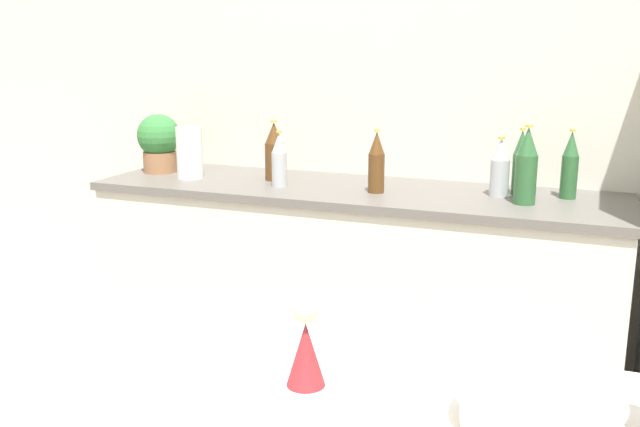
{
  "coord_description": "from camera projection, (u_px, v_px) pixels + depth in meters",
  "views": [
    {
      "loc": [
        0.59,
        -0.4,
        1.49
      ],
      "look_at": [
        -0.14,
        1.46,
        1.01
      ],
      "focal_mm": 40.0,
      "sensor_mm": 36.0,
      "label": 1
    }
  ],
  "objects": [
    {
      "name": "paper_towel_roll",
      "position": [
        190.0,
        153.0,
        3.19
      ],
      "size": [
        0.12,
        0.12,
        0.23
      ],
      "color": "white",
      "rests_on": "back_counter"
    },
    {
      "name": "back_bottle_2",
      "position": [
        376.0,
        163.0,
        2.87
      ],
      "size": [
        0.07,
        0.07,
        0.26
      ],
      "color": "brown",
      "rests_on": "back_counter"
    },
    {
      "name": "back_bottle_3",
      "position": [
        570.0,
        166.0,
        2.76
      ],
      "size": [
        0.06,
        0.06,
        0.27
      ],
      "color": "#2D6033",
      "rests_on": "back_counter"
    },
    {
      "name": "wise_man_figurine_blue",
      "position": [
        306.0,
        348.0,
        1.12
      ],
      "size": [
        0.06,
        0.06,
        0.15
      ],
      "color": "maroon",
      "rests_on": "bar_counter"
    },
    {
      "name": "back_counter",
      "position": [
        352.0,
        288.0,
        3.11
      ],
      "size": [
        2.22,
        0.63,
        0.9
      ],
      "color": "silver",
      "rests_on": "ground_plane"
    },
    {
      "name": "back_bottle_0",
      "position": [
        526.0,
        167.0,
        2.66
      ],
      "size": [
        0.08,
        0.08,
        0.3
      ],
      "color": "#2D6033",
      "rests_on": "back_counter"
    },
    {
      "name": "back_bottle_5",
      "position": [
        521.0,
        164.0,
        2.82
      ],
      "size": [
        0.06,
        0.06,
        0.27
      ],
      "color": "#2D6033",
      "rests_on": "back_counter"
    },
    {
      "name": "back_bottle_6",
      "position": [
        279.0,
        160.0,
        2.99
      ],
      "size": [
        0.06,
        0.06,
        0.24
      ],
      "color": "#B2B7BC",
      "rests_on": "back_counter"
    },
    {
      "name": "fruit_bowl",
      "position": [
        538.0,
        407.0,
        1.0
      ],
      "size": [
        0.23,
        0.23,
        0.06
      ],
      "color": "white",
      "rests_on": "bar_counter"
    },
    {
      "name": "wall_back",
      "position": [
        456.0,
        94.0,
        3.09
      ],
      "size": [
        8.0,
        0.06,
        2.55
      ],
      "color": "silver",
      "rests_on": "ground_plane"
    },
    {
      "name": "back_bottle_1",
      "position": [
        274.0,
        152.0,
        3.14
      ],
      "size": [
        0.08,
        0.08,
        0.27
      ],
      "color": "brown",
      "rests_on": "back_counter"
    },
    {
      "name": "back_bottle_4",
      "position": [
        500.0,
        168.0,
        2.81
      ],
      "size": [
        0.07,
        0.07,
        0.24
      ],
      "color": "#B2B7BC",
      "rests_on": "back_counter"
    },
    {
      "name": "potted_plant",
      "position": [
        159.0,
        142.0,
        3.33
      ],
      "size": [
        0.2,
        0.2,
        0.27
      ],
      "color": "#9E6B47",
      "rests_on": "back_counter"
    }
  ]
}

